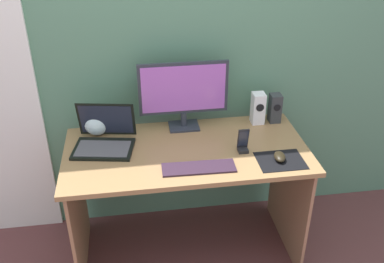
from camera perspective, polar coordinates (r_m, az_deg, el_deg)
ground_plane at (r=2.92m, az=-0.63°, el=-15.03°), size 8.00×8.00×0.00m
wall_back at (r=2.61m, az=-2.08°, el=11.78°), size 6.00×0.04×2.50m
desk at (r=2.53m, az=-0.71°, el=-5.44°), size 1.36×0.67×0.76m
monitor at (r=2.56m, az=-1.11°, el=5.14°), size 0.52×0.14×0.42m
speaker_right at (r=2.73m, az=10.75°, el=3.01°), size 0.07×0.08×0.18m
speaker_near_monitor at (r=2.70m, az=8.58°, el=3.02°), size 0.08×0.08×0.20m
laptop at (r=2.49m, az=-11.33°, el=-0.94°), size 0.37×0.32×0.23m
fishbowl at (r=2.62m, az=-12.28°, el=1.20°), size 0.16×0.16×0.16m
keyboard_external at (r=2.28m, az=0.88°, el=-4.74°), size 0.39×0.13×0.01m
mousepad at (r=2.39m, az=11.45°, el=-3.73°), size 0.25×0.20×0.00m
mouse at (r=2.39m, az=11.35°, el=-3.23°), size 0.07×0.11×0.04m
phone_in_dock at (r=2.42m, az=6.65°, el=-1.57°), size 0.06×0.05×0.14m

